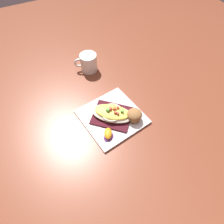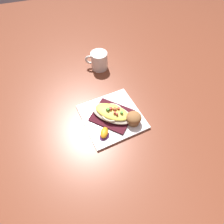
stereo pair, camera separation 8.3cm
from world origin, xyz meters
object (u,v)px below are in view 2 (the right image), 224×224
muffin (134,118)px  orange_garnish (104,133)px  coffee_mug (99,61)px  square_plate (112,117)px  gratin_dish (112,113)px

muffin → orange_garnish: bearing=98.9°
muffin → coffee_mug: 0.40m
square_plate → coffee_mug: size_ratio=2.12×
square_plate → muffin: 0.10m
gratin_dish → orange_garnish: size_ratio=2.94×
gratin_dish → coffee_mug: 0.34m
square_plate → coffee_mug: coffee_mug is taller
gratin_dish → square_plate: bearing=61.6°
coffee_mug → muffin: bearing=-174.1°
muffin → coffee_mug: bearing=5.9°
square_plate → coffee_mug: (0.34, -0.04, 0.04)m
square_plate → gratin_dish: (-0.00, -0.00, 0.03)m
gratin_dish → coffee_mug: bearing=-6.0°
gratin_dish → coffee_mug: (0.34, -0.04, 0.01)m
muffin → orange_garnish: muffin is taller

